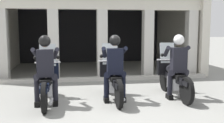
{
  "coord_description": "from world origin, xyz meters",
  "views": [
    {
      "loc": [
        -1.07,
        -6.12,
        1.74
      ],
      "look_at": [
        0.0,
        0.43,
        0.91
      ],
      "focal_mm": 43.32,
      "sensor_mm": 36.0,
      "label": 1
    }
  ],
  "objects_px": {
    "motorcycle_center": "(113,79)",
    "police_officer_center": "(115,63)",
    "police_officer_left": "(45,64)",
    "motorcycle_right": "(173,77)",
    "motorcycle_left": "(47,81)",
    "police_officer_right": "(178,61)"
  },
  "relations": [
    {
      "from": "police_officer_center",
      "to": "motorcycle_right",
      "type": "height_order",
      "value": "police_officer_center"
    },
    {
      "from": "motorcycle_left",
      "to": "police_officer_right",
      "type": "bearing_deg",
      "value": -7.7
    },
    {
      "from": "police_officer_right",
      "to": "police_officer_center",
      "type": "bearing_deg",
      "value": 171.56
    },
    {
      "from": "police_officer_center",
      "to": "police_officer_right",
      "type": "xyz_separation_m",
      "value": [
        1.57,
        0.02,
        0.0
      ]
    },
    {
      "from": "motorcycle_center",
      "to": "police_officer_center",
      "type": "height_order",
      "value": "police_officer_center"
    },
    {
      "from": "police_officer_center",
      "to": "motorcycle_right",
      "type": "bearing_deg",
      "value": 6.7
    },
    {
      "from": "police_officer_left",
      "to": "motorcycle_right",
      "type": "bearing_deg",
      "value": 2.6
    },
    {
      "from": "motorcycle_left",
      "to": "police_officer_left",
      "type": "distance_m",
      "value": 0.52
    },
    {
      "from": "police_officer_left",
      "to": "police_officer_center",
      "type": "distance_m",
      "value": 1.57
    },
    {
      "from": "motorcycle_center",
      "to": "police_officer_center",
      "type": "xyz_separation_m",
      "value": [
        -0.0,
        -0.28,
        0.44
      ]
    },
    {
      "from": "police_officer_right",
      "to": "police_officer_left",
      "type": "bearing_deg",
      "value": 172.61
    },
    {
      "from": "motorcycle_center",
      "to": "police_officer_center",
      "type": "bearing_deg",
      "value": -94.6
    },
    {
      "from": "motorcycle_left",
      "to": "police_officer_right",
      "type": "relative_size",
      "value": 1.29
    },
    {
      "from": "motorcycle_center",
      "to": "motorcycle_right",
      "type": "xyz_separation_m",
      "value": [
        1.57,
        0.02,
        0.0
      ]
    },
    {
      "from": "motorcycle_left",
      "to": "motorcycle_center",
      "type": "xyz_separation_m",
      "value": [
        1.57,
        0.08,
        0.0
      ]
    },
    {
      "from": "police_officer_left",
      "to": "police_officer_right",
      "type": "distance_m",
      "value": 3.14
    },
    {
      "from": "motorcycle_left",
      "to": "police_officer_left",
      "type": "relative_size",
      "value": 1.29
    },
    {
      "from": "motorcycle_center",
      "to": "police_officer_center",
      "type": "distance_m",
      "value": 0.52
    },
    {
      "from": "police_officer_center",
      "to": "police_officer_right",
      "type": "relative_size",
      "value": 1.0
    },
    {
      "from": "police_officer_right",
      "to": "motorcycle_center",
      "type": "bearing_deg",
      "value": 161.3
    },
    {
      "from": "motorcycle_center",
      "to": "motorcycle_right",
      "type": "relative_size",
      "value": 1.0
    },
    {
      "from": "motorcycle_left",
      "to": "police_officer_right",
      "type": "distance_m",
      "value": 3.17
    }
  ]
}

